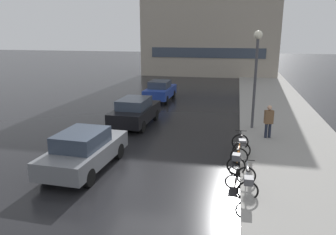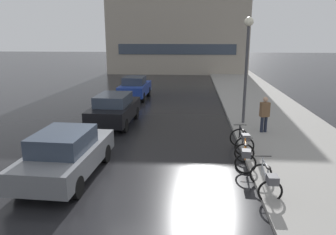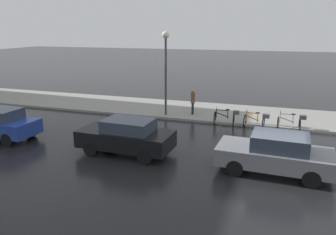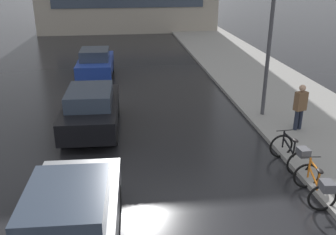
# 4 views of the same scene
# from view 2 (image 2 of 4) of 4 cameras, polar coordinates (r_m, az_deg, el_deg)

# --- Properties ---
(ground_plane) EXTENTS (140.00, 140.00, 0.00)m
(ground_plane) POSITION_cam_2_polar(r_m,az_deg,el_deg) (10.50, -5.35, -10.73)
(ground_plane) COLOR black
(sidewalk_kerb) EXTENTS (4.80, 60.00, 0.14)m
(sidewalk_kerb) POSITION_cam_2_polar(r_m,az_deg,el_deg) (20.32, 16.47, 1.42)
(sidewalk_kerb) COLOR gray
(sidewalk_kerb) RESTS_ON ground
(bicycle_nearest) EXTENTS (0.71, 1.45, 0.97)m
(bicycle_nearest) POSITION_cam_2_polar(r_m,az_deg,el_deg) (9.69, 16.86, -10.48)
(bicycle_nearest) COLOR black
(bicycle_nearest) RESTS_ON ground
(bicycle_second) EXTENTS (0.82, 1.37, 0.96)m
(bicycle_second) POSITION_cam_2_polar(r_m,az_deg,el_deg) (11.29, 13.29, -6.57)
(bicycle_second) COLOR black
(bicycle_second) RESTS_ON ground
(bicycle_third) EXTENTS (0.81, 1.41, 0.94)m
(bicycle_third) POSITION_cam_2_polar(r_m,az_deg,el_deg) (12.86, 12.83, -3.87)
(bicycle_third) COLOR black
(bicycle_third) RESTS_ON ground
(car_grey) EXTENTS (2.04, 4.32, 1.55)m
(car_grey) POSITION_cam_2_polar(r_m,az_deg,el_deg) (10.83, -17.33, -6.08)
(car_grey) COLOR slate
(car_grey) RESTS_ON ground
(car_black) EXTENTS (1.96, 4.19, 1.56)m
(car_black) POSITION_cam_2_polar(r_m,az_deg,el_deg) (16.48, -9.33, 1.47)
(car_black) COLOR black
(car_black) RESTS_ON ground
(car_blue) EXTENTS (1.83, 3.82, 1.54)m
(car_blue) POSITION_cam_2_polar(r_m,az_deg,el_deg) (23.02, -5.79, 5.22)
(car_blue) COLOR navy
(car_blue) RESTS_ON ground
(pedestrian) EXTENTS (0.45, 0.34, 1.75)m
(pedestrian) POSITION_cam_2_polar(r_m,az_deg,el_deg) (15.16, 16.46, 0.64)
(pedestrian) COLOR #1E2333
(pedestrian) RESTS_ON ground
(streetlamp) EXTENTS (0.43, 0.43, 5.18)m
(streetlamp) POSITION_cam_2_polar(r_m,az_deg,el_deg) (16.17, 13.62, 10.97)
(streetlamp) COLOR #424247
(streetlamp) RESTS_ON ground
(building_facade_main) EXTENTS (15.46, 7.82, 15.33)m
(building_facade_main) POSITION_cam_2_polar(r_m,az_deg,el_deg) (39.89, 1.86, 19.11)
(building_facade_main) COLOR #9E9384
(building_facade_main) RESTS_ON ground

